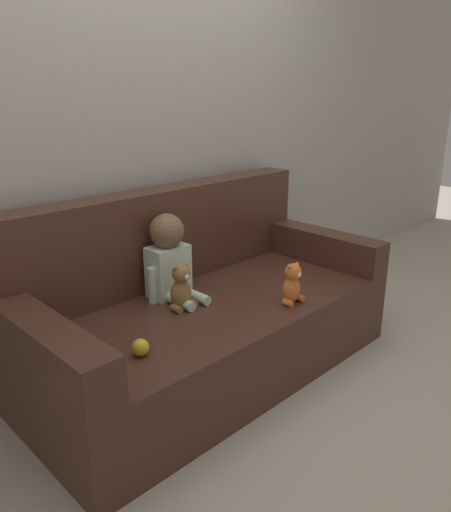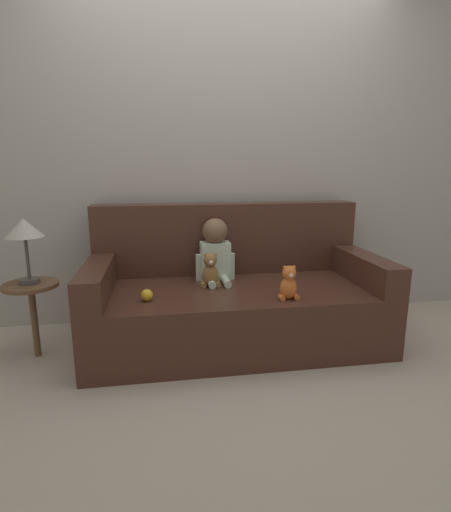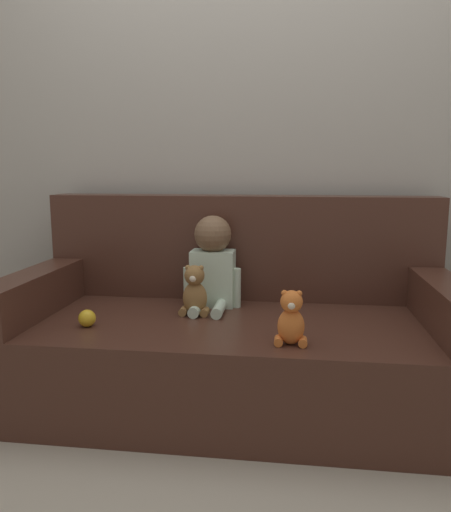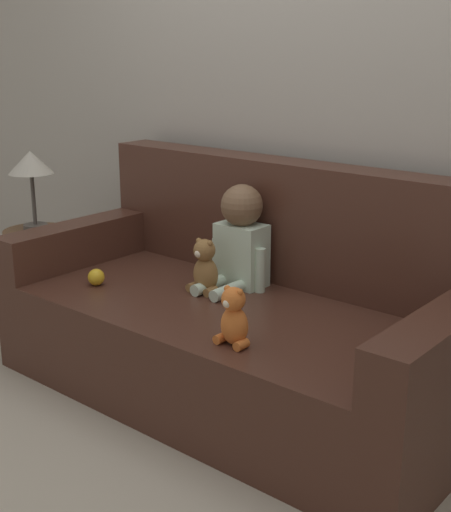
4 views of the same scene
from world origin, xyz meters
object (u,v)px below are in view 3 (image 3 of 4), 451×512
(person_baby, at_px, (213,264))
(toy_ball, at_px, (87,318))
(plush_toy_side, at_px, (291,319))
(couch, at_px, (234,332))
(teddy_bear_brown, at_px, (195,291))

(person_baby, xyz_separation_m, toy_ball, (-0.47, -0.39, -0.17))
(toy_ball, bearing_deg, plush_toy_side, -7.02)
(couch, relative_size, toy_ball, 26.89)
(teddy_bear_brown, relative_size, toy_ball, 3.17)
(person_baby, relative_size, toy_ball, 6.02)
(person_baby, relative_size, teddy_bear_brown, 1.90)
(couch, distance_m, person_baby, 0.34)
(toy_ball, bearing_deg, person_baby, 40.01)
(couch, distance_m, plush_toy_side, 0.50)
(couch, xyz_separation_m, person_baby, (-0.11, 0.11, 0.30))
(person_baby, bearing_deg, toy_ball, -139.99)
(teddy_bear_brown, relative_size, plush_toy_side, 1.09)
(teddy_bear_brown, bearing_deg, couch, 16.70)
(person_baby, xyz_separation_m, plush_toy_side, (0.37, -0.49, -0.11))
(couch, bearing_deg, plush_toy_side, -56.12)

